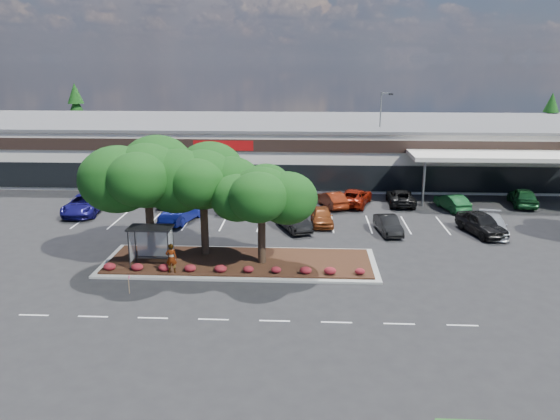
{
  "coord_description": "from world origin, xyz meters",
  "views": [
    {
      "loc": [
        2.4,
        -29.63,
        13.11
      ],
      "look_at": [
        0.46,
        8.14,
        2.6
      ],
      "focal_mm": 35.0,
      "sensor_mm": 36.0,
      "label": 1
    }
  ],
  "objects_px": {
    "light_pole": "(380,145)",
    "car_1": "(182,208)",
    "car_0": "(85,204)",
    "survey_stake": "(129,282)"
  },
  "relations": [
    {
      "from": "car_0",
      "to": "car_1",
      "type": "distance_m",
      "value": 8.72
    },
    {
      "from": "car_0",
      "to": "car_1",
      "type": "relative_size",
      "value": 1.33
    },
    {
      "from": "survey_stake",
      "to": "light_pole",
      "type": "bearing_deg",
      "value": 58.46
    },
    {
      "from": "light_pole",
      "to": "car_1",
      "type": "relative_size",
      "value": 2.16
    },
    {
      "from": "survey_stake",
      "to": "car_0",
      "type": "xyz_separation_m",
      "value": [
        -9.23,
        16.52,
        0.13
      ]
    },
    {
      "from": "car_0",
      "to": "survey_stake",
      "type": "bearing_deg",
      "value": -63.84
    },
    {
      "from": "car_0",
      "to": "light_pole",
      "type": "bearing_deg",
      "value": 21.71
    },
    {
      "from": "light_pole",
      "to": "car_1",
      "type": "bearing_deg",
      "value": -144.8
    },
    {
      "from": "car_1",
      "to": "light_pole",
      "type": "bearing_deg",
      "value": 30.4
    },
    {
      "from": "survey_stake",
      "to": "car_0",
      "type": "height_order",
      "value": "car_0"
    }
  ]
}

